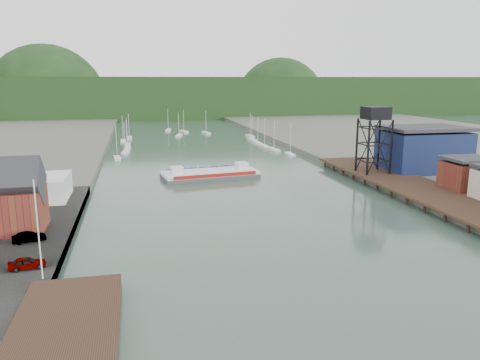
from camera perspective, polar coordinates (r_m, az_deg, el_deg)
name	(u,v)px	position (r m, az deg, el deg)	size (l,w,h in m)	color
ground	(338,301)	(55.81, 11.82, -14.26)	(600.00, 600.00, 0.00)	#2C4538
west_quay	(2,259)	(71.91, -27.02, -8.54)	(16.00, 80.00, 1.60)	slate
west_stage	(67,322)	(51.66, -20.29, -15.96)	(10.00, 18.00, 1.80)	black
east_pier	(409,184)	(109.90, 19.90, -0.47)	(14.00, 70.00, 2.45)	black
harbor_building	(2,203)	(80.19, -27.05, -2.53)	(12.20, 8.20, 8.90)	maroon
white_shed	(20,189)	(100.08, -25.28, -0.97)	(18.00, 12.00, 4.50)	silver
flagpole	(38,230)	(58.97, -23.39, -5.62)	(0.16, 0.16, 12.00)	silver
lift_tower	(375,117)	(118.02, 16.19, 7.36)	(6.50, 6.50, 16.00)	black
blue_shed	(423,149)	(128.42, 21.43, 3.50)	(20.50, 14.50, 11.30)	#0D1C3D
marina_sailboats	(192,142)	(186.57, -5.85, 4.67)	(57.71, 92.65, 0.90)	silver
distant_hills	(159,99)	(347.34, -9.81, 9.68)	(500.00, 120.00, 80.00)	black
chain_ferry	(210,174)	(119.26, -3.66, 0.75)	(25.07, 12.82, 3.45)	#464648
car_west_a	(27,263)	(64.46, -24.54, -9.18)	(1.76, 4.37, 1.49)	#999999
car_west_b	(29,237)	(74.31, -24.33, -6.37)	(1.59, 4.56, 1.50)	#999999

